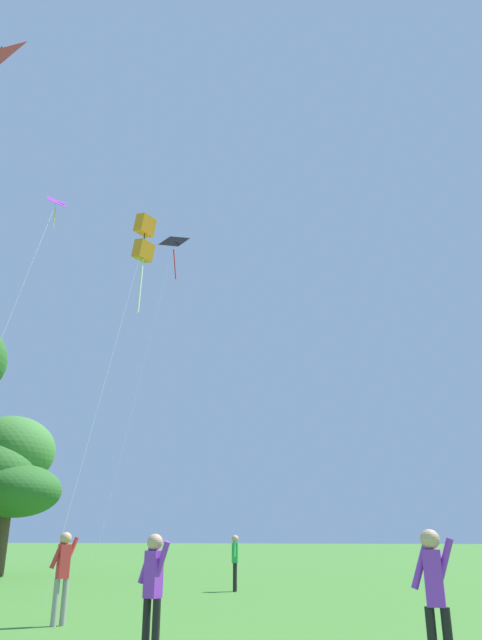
{
  "coord_description": "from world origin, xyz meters",
  "views": [
    {
      "loc": [
        1.21,
        -4.09,
        1.64
      ],
      "look_at": [
        -7.38,
        25.28,
        12.91
      ],
      "focal_mm": 33.33,
      "sensor_mm": 36.0,
      "label": 1
    }
  ],
  "objects": [
    {
      "name": "tree_right_cluster",
      "position": [
        -17.99,
        21.08,
        4.83
      ],
      "size": [
        5.21,
        4.84,
        7.43
      ],
      "color": "brown",
      "rests_on": "ground_plane"
    },
    {
      "name": "person_in_blue_jacket",
      "position": [
        1.26,
        4.12,
        1.05
      ],
      "size": [
        0.56,
        0.24,
        1.74
      ],
      "color": "black",
      "rests_on": "ground_plane"
    },
    {
      "name": "kite_purple_streamer",
      "position": [
        -19.62,
        24.18,
        20.68
      ],
      "size": [
        3.6,
        10.91,
        22.72
      ],
      "color": "purple",
      "rests_on": "ground_plane"
    },
    {
      "name": "kite_black_large",
      "position": [
        -16.17,
        35.77,
        23.3
      ],
      "size": [
        2.49,
        7.81,
        25.36
      ],
      "color": "black",
      "rests_on": "ground_plane"
    },
    {
      "name": "person_foreground_watcher",
      "position": [
        -4.93,
        16.22,
        1.04
      ],
      "size": [
        0.24,
        0.56,
        1.73
      ],
      "color": "black",
      "rests_on": "ground_plane"
    },
    {
      "name": "person_with_spool",
      "position": [
        -2.59,
        4.43,
        1.02
      ],
      "size": [
        0.55,
        0.24,
        1.7
      ],
      "color": "black",
      "rests_on": "ground_plane"
    },
    {
      "name": "kite_orange_box",
      "position": [
        -9.3,
        16.81,
        13.8
      ],
      "size": [
        0.86,
        5.59,
        14.99
      ],
      "color": "orange",
      "rests_on": "ground_plane"
    },
    {
      "name": "person_near_tree",
      "position": [
        -5.95,
        7.46,
        1.06
      ],
      "size": [
        0.41,
        0.5,
        1.76
      ],
      "color": "gray",
      "rests_on": "ground_plane"
    }
  ]
}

